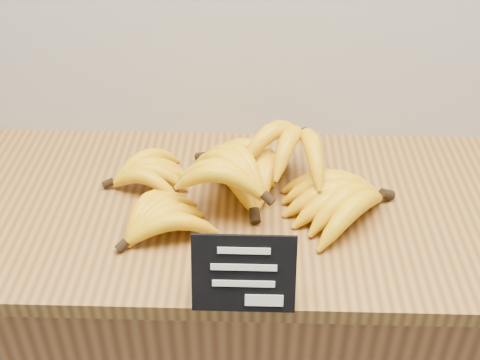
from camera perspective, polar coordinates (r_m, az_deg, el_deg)
The scene contains 4 objects.
counter at distance 1.51m, azimuth 0.06°, elevation -16.50°, with size 1.40×0.50×0.90m, color #976030.
counter_top at distance 1.17m, azimuth 0.07°, elevation -2.68°, with size 1.32×0.54×0.03m, color olive.
chalkboard_sign at distance 0.93m, azimuth 0.35°, elevation -8.91°, with size 0.16×0.01×0.13m, color black.
banana_pile at distance 1.14m, azimuth 0.92°, elevation 0.17°, with size 0.56×0.35×0.12m.
Camera 1 is at (0.15, 1.84, 1.65)m, focal length 45.00 mm.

